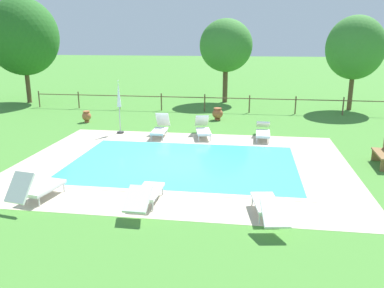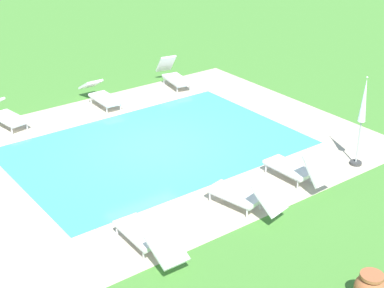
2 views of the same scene
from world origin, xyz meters
name	(u,v)px [view 1 (image 1 of 2)]	position (x,y,z in m)	size (l,w,h in m)	color
ground_plane	(183,163)	(0.00, 0.00, 0.00)	(160.00, 160.00, 0.00)	#478433
pool_deck_paving	(183,163)	(0.00, 0.00, 0.00)	(11.80, 9.14, 0.01)	beige
swimming_pool_water	(183,163)	(0.00, 0.00, 0.01)	(8.03, 5.37, 0.01)	#42CCD6
pool_coping_rim	(183,163)	(0.00, 0.00, 0.01)	(8.51, 5.85, 0.01)	beige
sun_lounger_north_near_steps	(160,128)	(-1.70, 3.84, 0.40)	(0.66, 1.86, 1.00)	white
sun_lounger_north_mid	(146,194)	(-0.36, -3.84, 0.36)	(0.64, 2.06, 0.75)	white
sun_lounger_north_far	(263,131)	(2.93, 4.06, 0.35)	(0.64, 2.08, 0.71)	white
sun_lounger_north_end	(268,206)	(2.86, -4.16, 0.36)	(0.92, 2.12, 0.75)	white
sun_lounger_south_near_corner	(203,128)	(0.24, 4.05, 0.38)	(0.98, 2.02, 0.91)	white
sun_lounger_south_mid	(37,188)	(-3.41, -3.94, 0.39)	(0.91, 1.93, 0.99)	white
patio_umbrella_closed_row_west	(119,100)	(-3.70, 4.13, 1.56)	(0.32, 0.32, 2.50)	#383838
terracotta_urn_near_fence	(87,116)	(-6.26, 6.26, 0.33)	(0.47, 0.47, 0.61)	#B7663D
terracotta_urn_by_tree	(218,113)	(0.58, 7.87, 0.36)	(0.58, 0.58, 0.66)	#A85B38
perimeter_fence	(205,100)	(-0.41, 10.28, 0.68)	(21.54, 0.08, 1.05)	brown
tree_far_west	(355,48)	(8.42, 12.20, 3.76)	(3.45, 3.45, 5.66)	brown
tree_west_mid	(226,46)	(0.56, 14.05, 3.81)	(3.54, 3.54, 5.59)	brown
tree_centre	(23,37)	(-12.77, 11.90, 4.39)	(4.67, 4.67, 6.93)	brown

